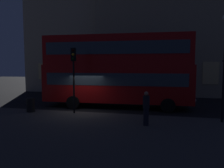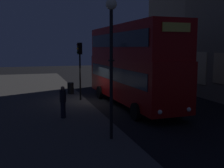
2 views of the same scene
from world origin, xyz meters
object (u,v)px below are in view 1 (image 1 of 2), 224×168
pedestrian (146,108)px  litter_bin (31,105)px  double_decker_bus (117,68)px  traffic_light_near_kerb (74,67)px

pedestrian → litter_bin: pedestrian is taller
double_decker_bus → traffic_light_near_kerb: double_decker_bus is taller
pedestrian → litter_bin: bearing=-135.9°
pedestrian → litter_bin: size_ratio=1.89×
traffic_light_near_kerb → pedestrian: (4.76, -1.84, -2.12)m
double_decker_bus → traffic_light_near_kerb: bearing=-127.1°
double_decker_bus → litter_bin: size_ratio=12.04×
traffic_light_near_kerb → pedestrian: bearing=-36.6°
double_decker_bus → traffic_light_near_kerb: (-2.20, -3.15, 0.10)m
litter_bin → traffic_light_near_kerb: bearing=5.0°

